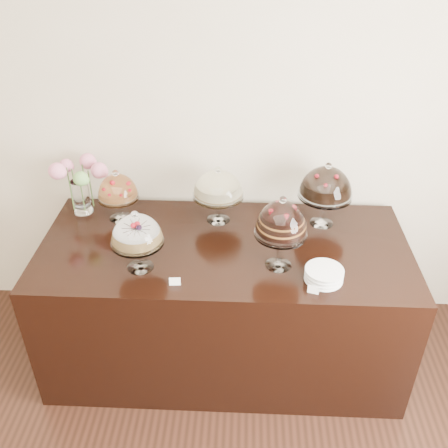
{
  "coord_description": "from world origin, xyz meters",
  "views": [
    {
      "loc": [
        0.37,
        0.04,
        2.63
      ],
      "look_at": [
        0.26,
        2.4,
        1.08
      ],
      "focal_mm": 40.0,
      "sensor_mm": 36.0,
      "label": 1
    }
  ],
  "objects_px": {
    "cake_stand_fruit_tart": "(117,189)",
    "cake_stand_choco_layer": "(282,221)",
    "display_counter": "(224,301)",
    "plate_stack": "(324,275)",
    "cake_stand_cheesecake": "(218,186)",
    "cake_stand_sugar_sponge": "(137,233)",
    "flower_vase": "(80,179)",
    "cake_stand_dark_choco": "(326,185)"
  },
  "relations": [
    {
      "from": "cake_stand_choco_layer",
      "to": "flower_vase",
      "type": "relative_size",
      "value": 1.13
    },
    {
      "from": "display_counter",
      "to": "cake_stand_fruit_tart",
      "type": "height_order",
      "value": "cake_stand_fruit_tart"
    },
    {
      "from": "cake_stand_cheesecake",
      "to": "cake_stand_sugar_sponge",
      "type": "bearing_deg",
      "value": -128.59
    },
    {
      "from": "cake_stand_dark_choco",
      "to": "flower_vase",
      "type": "height_order",
      "value": "cake_stand_dark_choco"
    },
    {
      "from": "cake_stand_choco_layer",
      "to": "cake_stand_dark_choco",
      "type": "bearing_deg",
      "value": 56.85
    },
    {
      "from": "cake_stand_fruit_tart",
      "to": "cake_stand_cheesecake",
      "type": "bearing_deg",
      "value": 0.63
    },
    {
      "from": "display_counter",
      "to": "flower_vase",
      "type": "relative_size",
      "value": 5.6
    },
    {
      "from": "plate_stack",
      "to": "cake_stand_fruit_tart",
      "type": "bearing_deg",
      "value": 154.98
    },
    {
      "from": "cake_stand_dark_choco",
      "to": "flower_vase",
      "type": "xyz_separation_m",
      "value": [
        -1.54,
        0.07,
        -0.04
      ]
    },
    {
      "from": "display_counter",
      "to": "plate_stack",
      "type": "distance_m",
      "value": 0.79
    },
    {
      "from": "cake_stand_cheesecake",
      "to": "cake_stand_fruit_tart",
      "type": "height_order",
      "value": "cake_stand_cheesecake"
    },
    {
      "from": "cake_stand_fruit_tart",
      "to": "flower_vase",
      "type": "xyz_separation_m",
      "value": [
        -0.25,
        0.07,
        0.03
      ]
    },
    {
      "from": "display_counter",
      "to": "cake_stand_fruit_tart",
      "type": "xyz_separation_m",
      "value": [
        -0.68,
        0.27,
        0.66
      ]
    },
    {
      "from": "cake_stand_sugar_sponge",
      "to": "cake_stand_fruit_tart",
      "type": "bearing_deg",
      "value": 113.66
    },
    {
      "from": "cake_stand_cheesecake",
      "to": "plate_stack",
      "type": "xyz_separation_m",
      "value": [
        0.6,
        -0.58,
        -0.2
      ]
    },
    {
      "from": "cake_stand_fruit_tart",
      "to": "plate_stack",
      "type": "distance_m",
      "value": 1.37
    },
    {
      "from": "cake_stand_cheesecake",
      "to": "display_counter",
      "type": "bearing_deg",
      "value": -79.37
    },
    {
      "from": "display_counter",
      "to": "cake_stand_cheesecake",
      "type": "relative_size",
      "value": 5.85
    },
    {
      "from": "cake_stand_dark_choco",
      "to": "cake_stand_fruit_tart",
      "type": "height_order",
      "value": "cake_stand_dark_choco"
    },
    {
      "from": "cake_stand_choco_layer",
      "to": "cake_stand_cheesecake",
      "type": "relative_size",
      "value": 1.18
    },
    {
      "from": "display_counter",
      "to": "cake_stand_fruit_tart",
      "type": "bearing_deg",
      "value": 158.43
    },
    {
      "from": "cake_stand_dark_choco",
      "to": "plate_stack",
      "type": "bearing_deg",
      "value": -95.58
    },
    {
      "from": "flower_vase",
      "to": "cake_stand_dark_choco",
      "type": "bearing_deg",
      "value": -2.54
    },
    {
      "from": "cake_stand_dark_choco",
      "to": "plate_stack",
      "type": "distance_m",
      "value": 0.62
    },
    {
      "from": "cake_stand_sugar_sponge",
      "to": "cake_stand_fruit_tart",
      "type": "xyz_separation_m",
      "value": [
        -0.22,
        0.5,
        -0.02
      ]
    },
    {
      "from": "cake_stand_choco_layer",
      "to": "flower_vase",
      "type": "height_order",
      "value": "cake_stand_choco_layer"
    },
    {
      "from": "cake_stand_choco_layer",
      "to": "plate_stack",
      "type": "relative_size",
      "value": 2.22
    },
    {
      "from": "cake_stand_dark_choco",
      "to": "cake_stand_sugar_sponge",
      "type": "bearing_deg",
      "value": -154.74
    },
    {
      "from": "display_counter",
      "to": "cake_stand_choco_layer",
      "type": "height_order",
      "value": "cake_stand_choco_layer"
    },
    {
      "from": "plate_stack",
      "to": "cake_stand_cheesecake",
      "type": "bearing_deg",
      "value": 135.98
    },
    {
      "from": "cake_stand_fruit_tart",
      "to": "plate_stack",
      "type": "relative_size",
      "value": 1.71
    },
    {
      "from": "display_counter",
      "to": "cake_stand_choco_layer",
      "type": "xyz_separation_m",
      "value": [
        0.31,
        -0.18,
        0.74
      ]
    },
    {
      "from": "cake_stand_dark_choco",
      "to": "cake_stand_fruit_tart",
      "type": "bearing_deg",
      "value": 179.92
    },
    {
      "from": "cake_stand_fruit_tart",
      "to": "cake_stand_choco_layer",
      "type": "bearing_deg",
      "value": -24.41
    },
    {
      "from": "cake_stand_dark_choco",
      "to": "cake_stand_choco_layer",
      "type": "bearing_deg",
      "value": -123.15
    },
    {
      "from": "display_counter",
      "to": "cake_stand_dark_choco",
      "type": "height_order",
      "value": "cake_stand_dark_choco"
    },
    {
      "from": "display_counter",
      "to": "cake_stand_sugar_sponge",
      "type": "xyz_separation_m",
      "value": [
        -0.46,
        -0.23,
        0.68
      ]
    },
    {
      "from": "cake_stand_sugar_sponge",
      "to": "cake_stand_fruit_tart",
      "type": "height_order",
      "value": "cake_stand_sugar_sponge"
    },
    {
      "from": "cake_stand_cheesecake",
      "to": "cake_stand_fruit_tart",
      "type": "distance_m",
      "value": 0.63
    },
    {
      "from": "cake_stand_fruit_tart",
      "to": "cake_stand_sugar_sponge",
      "type": "bearing_deg",
      "value": -66.34
    },
    {
      "from": "cake_stand_fruit_tart",
      "to": "plate_stack",
      "type": "xyz_separation_m",
      "value": [
        1.23,
        -0.57,
        -0.17
      ]
    },
    {
      "from": "cake_stand_choco_layer",
      "to": "cake_stand_fruit_tart",
      "type": "bearing_deg",
      "value": 155.59
    }
  ]
}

